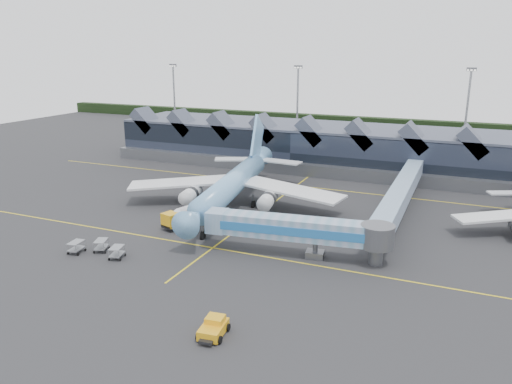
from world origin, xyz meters
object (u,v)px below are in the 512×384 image
at_px(main_airliner, 235,182).
at_px(pushback_tug, 213,328).
at_px(fuel_truck, 188,214).
at_px(jet_bridge, 307,231).

distance_m(main_airliner, pushback_tug, 42.03).
xyz_separation_m(main_airliner, pushback_tug, (16.26, -38.60, -3.51)).
bearing_deg(fuel_truck, jet_bridge, 4.49).
distance_m(jet_bridge, fuel_truck, 21.83).
bearing_deg(main_airliner, pushback_tug, -76.53).
xyz_separation_m(jet_bridge, fuel_truck, (-21.21, 4.76, -1.98)).
relative_size(main_airliner, pushback_tug, 11.07).
height_order(jet_bridge, pushback_tug, jet_bridge).
distance_m(jet_bridge, pushback_tug, 22.20).
relative_size(fuel_truck, pushback_tug, 2.23).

